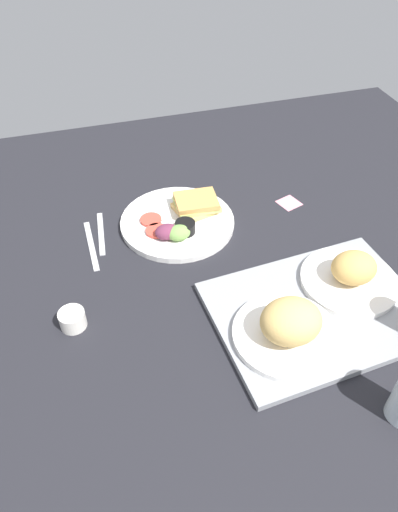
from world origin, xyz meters
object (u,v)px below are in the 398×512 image
(espresso_cup, at_px, (73,319))
(sticky_note, at_px, (289,203))
(serving_tray, at_px, (318,311))
(knife, at_px, (91,245))
(plate_with_salad, at_px, (180,220))
(fork, at_px, (101,233))
(bread_plate_near, at_px, (351,274))
(bread_plate_far, at_px, (289,326))

(espresso_cup, distance_m, sticky_note, 0.68)
(serving_tray, distance_m, knife, 0.57)
(plate_with_salad, xyz_separation_m, knife, (0.24, 0.02, -0.01))
(fork, bearing_deg, bread_plate_near, 60.98)
(serving_tray, height_order, knife, serving_tray)
(serving_tray, bearing_deg, sticky_note, -105.49)
(espresso_cup, bearing_deg, bread_plate_near, 173.78)
(espresso_cup, height_order, knife, espresso_cup)
(bread_plate_far, distance_m, espresso_cup, 0.45)
(plate_with_salad, distance_m, sticky_note, 0.32)
(bread_plate_far, bearing_deg, espresso_cup, -22.26)
(bread_plate_near, distance_m, espresso_cup, 0.62)
(espresso_cup, bearing_deg, plate_with_salad, -139.30)
(plate_with_salad, height_order, fork, plate_with_salad)
(bread_plate_near, relative_size, plate_with_salad, 0.73)
(espresso_cup, relative_size, knife, 0.29)
(bread_plate_far, distance_m, plate_with_salad, 0.45)
(bread_plate_near, distance_m, knife, 0.63)
(serving_tray, relative_size, knife, 2.37)
(plate_with_salad, relative_size, knife, 1.58)
(espresso_cup, height_order, sticky_note, espresso_cup)
(espresso_cup, xyz_separation_m, fork, (-0.10, -0.28, -0.02))
(fork, bearing_deg, bread_plate_far, 40.14)
(bread_plate_near, height_order, knife, bread_plate_near)
(knife, bearing_deg, espresso_cup, -16.18)
(bread_plate_far, relative_size, fork, 1.29)
(bread_plate_far, relative_size, knife, 1.16)
(bread_plate_near, bearing_deg, sticky_note, -90.95)
(sticky_note, bearing_deg, bread_plate_far, 64.89)
(espresso_cup, bearing_deg, knife, -105.25)
(espresso_cup, distance_m, fork, 0.30)
(serving_tray, bearing_deg, bread_plate_far, 28.37)
(espresso_cup, height_order, fork, espresso_cup)
(bread_plate_far, height_order, fork, bread_plate_far)
(knife, bearing_deg, serving_tray, 50.10)
(plate_with_salad, xyz_separation_m, sticky_note, (-0.32, -0.01, -0.02))
(bread_plate_far, distance_m, sticky_note, 0.49)
(bread_plate_near, relative_size, sticky_note, 3.91)
(serving_tray, bearing_deg, espresso_cup, -12.79)
(serving_tray, bearing_deg, knife, -38.96)
(serving_tray, relative_size, sticky_note, 8.04)
(bread_plate_far, bearing_deg, plate_with_salad, -75.44)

